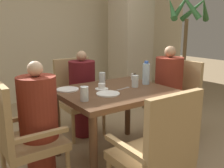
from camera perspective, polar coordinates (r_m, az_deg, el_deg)
ground_plane at (r=2.78m, az=0.54°, el=-16.34°), size 16.00×16.00×0.00m
wall_back at (r=4.76m, az=-18.12°, el=12.94°), size 8.00×0.06×2.80m
pillar_stone at (r=4.71m, az=4.28°, el=12.93°), size 0.60×0.60×2.70m
dining_table at (r=2.53m, az=0.57°, el=-3.67°), size 1.08×0.89×0.74m
chair_left_side at (r=2.20m, az=-19.89°, el=-10.68°), size 0.49×0.49×0.96m
diner_in_left_chair at (r=2.22m, az=-16.35°, el=-8.71°), size 0.32×0.32×1.10m
chair_far_side at (r=3.25m, az=-7.94°, el=-2.32°), size 0.49×0.49×0.96m
diner_in_far_chair at (r=3.11m, az=-6.76°, el=-2.10°), size 0.32×0.32×1.08m
chair_right_side at (r=3.17m, az=14.41°, el=-3.03°), size 0.49×0.49×0.96m
diner_in_right_chair at (r=3.04m, az=12.69°, el=-2.04°), size 0.32×0.32×1.15m
chair_near_corner at (r=1.85m, az=10.36°, el=-14.76°), size 0.49×0.49×0.96m
potted_palm at (r=4.47m, az=16.04°, el=3.07°), size 0.82×0.83×2.02m
plate_main_left at (r=2.33m, az=-0.93°, el=-2.23°), size 0.22×0.22×0.01m
plate_main_right at (r=2.52m, az=-10.09°, el=-1.23°), size 0.22×0.22×0.01m
teacup_with_saucer at (r=2.51m, az=-2.38°, el=-0.67°), size 0.13×0.13×0.06m
water_bottle at (r=2.74m, az=7.80°, el=2.42°), size 0.08×0.08×0.25m
glass_tall_near at (r=2.13m, az=-6.34°, el=-2.23°), size 0.07×0.07×0.12m
glass_tall_mid at (r=2.60m, az=5.29°, el=0.65°), size 0.07×0.07×0.12m
glass_tall_far at (r=2.75m, az=-2.26°, el=1.38°), size 0.07×0.07×0.12m
salt_shaker at (r=2.95m, az=4.63°, el=1.71°), size 0.03×0.03×0.08m
pepper_shaker at (r=2.98m, az=5.21°, el=1.75°), size 0.03×0.03×0.07m
fork_beside_plate at (r=2.54m, az=2.80°, el=-1.00°), size 0.18×0.05×0.00m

